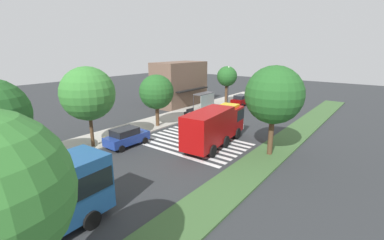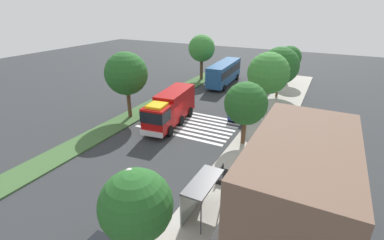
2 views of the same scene
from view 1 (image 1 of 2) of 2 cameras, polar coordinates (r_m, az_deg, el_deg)
ground_plane at (r=27.35m, az=1.86°, el=-4.16°), size 120.00×120.00×0.00m
sidewalk at (r=32.45m, az=-9.79°, el=-1.12°), size 60.00×4.66×0.14m
median_strip at (r=24.14m, az=16.07°, el=-7.29°), size 60.00×3.00×0.14m
crosswalk at (r=26.32m, az=0.14°, el=-4.92°), size 6.75×10.31×0.01m
fire_truck at (r=25.52m, az=5.17°, el=-0.91°), size 9.32×3.48×3.59m
parked_car_mid at (r=26.03m, az=-13.91°, el=-3.53°), size 4.25×2.13×1.77m
parked_car_east at (r=44.15m, az=10.54°, el=4.27°), size 4.24×2.00×1.74m
bus_stop_shelter at (r=39.60m, az=2.97°, el=4.73°), size 3.50×1.40×2.46m
bench_near_shelter at (r=36.72m, az=-0.63°, el=1.85°), size 1.60×0.50×0.90m
street_lamp at (r=43.39m, az=7.79°, el=8.03°), size 0.36×0.36×6.12m
storefront_building at (r=43.27m, az=-2.69°, el=7.75°), size 9.13×5.37×6.94m
sidewalk_tree_center at (r=25.59m, az=-21.48°, el=5.29°), size 4.84×4.84×7.41m
sidewalk_tree_east at (r=31.02m, az=-7.63°, el=5.97°), size 3.99×3.99×6.04m
sidewalk_tree_far_east at (r=43.71m, az=7.53°, el=9.21°), size 3.22×3.22×6.15m
median_tree_west at (r=22.92m, az=17.23°, el=5.14°), size 4.82×4.82×7.61m
fire_hydrant at (r=26.79m, az=-18.18°, el=-4.25°), size 0.28×0.28×0.70m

